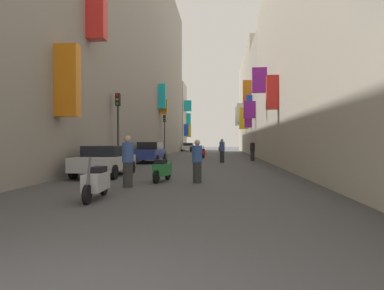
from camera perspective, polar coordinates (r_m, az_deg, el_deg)
name	(u,v)px	position (r m, az deg, el deg)	size (l,w,h in m)	color
ground_plane	(205,157)	(32.58, 2.35, -2.15)	(140.00, 140.00, 0.00)	#424244
building_left_near	(114,38)	(31.52, -13.45, 17.79)	(6.91, 52.09, 21.76)	gray
building_left_mid_c	(169,117)	(60.29, -4.05, 4.85)	(7.33, 6.29, 12.17)	#BCB29E
building_right_near	(350,41)	(18.95, 25.84, 16.07)	(7.13, 29.14, 13.21)	#BCB29E
building_right_mid_a	(281,98)	(36.71, 15.27, 7.87)	(7.20, 8.37, 12.45)	#B2A899
building_right_mid_b	(263,104)	(51.98, 12.24, 6.95)	(7.34, 22.49, 14.72)	#BCB29E
parked_car_white	(188,147)	(55.28, -0.63, -0.29)	(1.98, 4.35, 1.38)	white
parked_car_blue	(150,152)	(24.50, -7.34, -1.18)	(1.86, 4.42, 1.51)	navy
parked_car_silver	(106,160)	(15.07, -14.88, -2.51)	(1.88, 4.02, 1.34)	#B7B7BC
scooter_black	(192,149)	(48.51, -0.02, -0.73)	(0.77, 1.76, 1.13)	black
scooter_silver	(96,182)	(8.99, -16.39, -6.20)	(0.52, 1.89, 1.13)	#ADADB2
scooter_red	(203,153)	(30.87, 2.00, -1.44)	(0.46, 1.96, 1.13)	red
scooter_blue	(200,148)	(53.40, 1.35, -0.62)	(0.79, 1.72, 1.13)	#2D4CAD
scooter_green	(162,170)	(12.52, -5.23, -4.29)	(0.61, 1.77, 1.13)	#287F3D
scooter_orange	(221,148)	(54.36, 5.03, -0.60)	(0.74, 1.91, 1.13)	orange
pedestrian_crossing	(252,151)	(26.45, 10.53, -0.98)	(0.52, 0.52, 1.66)	#2C2C2C
pedestrian_near_left	(128,161)	(11.07, -11.17, -2.85)	(0.46, 0.46, 1.73)	#2F2F2F
pedestrian_near_right	(222,149)	(34.54, 5.18, -0.65)	(0.48, 0.48, 1.63)	#2B2B2B
pedestrian_mid_street	(197,162)	(12.05, 0.92, -2.91)	(0.51, 0.51, 1.60)	#303030
pedestrian_far_away	(222,151)	(24.08, 5.28, -1.00)	(0.44, 0.44, 1.75)	#272727
traffic_light_near_corner	(118,117)	(19.96, -12.83, 4.77)	(0.26, 0.34, 4.41)	#2D2D2D
traffic_light_far_corner	(165,128)	(35.60, -4.82, 2.93)	(0.26, 0.34, 4.45)	#2D2D2D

